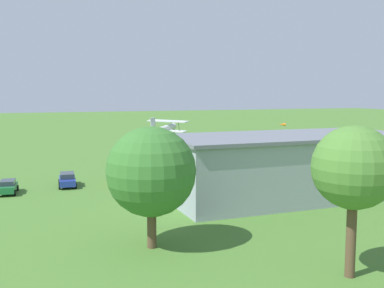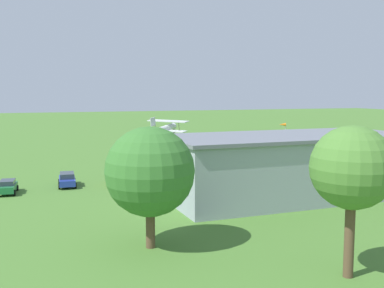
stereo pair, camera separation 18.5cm
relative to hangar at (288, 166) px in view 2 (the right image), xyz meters
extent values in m
plane|color=#47752D|center=(0.46, -28.07, -3.40)|extent=(400.00, 400.00, 0.00)
cube|color=#99A3AD|center=(0.00, 0.02, -0.18)|extent=(26.09, 11.61, 6.42)
cube|color=slate|center=(0.00, 0.02, 3.20)|extent=(26.70, 12.22, 0.35)
cube|color=#384251|center=(0.09, -5.63, -0.76)|extent=(9.07, 0.30, 5.27)
cylinder|color=silver|center=(5.73, -28.07, 1.97)|extent=(5.49, 4.22, 1.79)
cone|color=black|center=(3.04, -29.93, 1.53)|extent=(1.05, 1.03, 0.79)
cube|color=silver|center=(5.17, -28.46, 1.72)|extent=(5.49, 7.14, 0.29)
cube|color=silver|center=(4.71, -28.78, 3.24)|extent=(5.49, 7.14, 0.29)
cube|color=silver|center=(7.78, -26.66, 3.32)|extent=(1.10, 0.80, 1.44)
cube|color=silver|center=(7.89, -26.58, 2.32)|extent=(2.22, 2.65, 0.20)
cylinder|color=black|center=(4.85, -27.53, 0.65)|extent=(0.61, 0.48, 0.64)
cylinder|color=black|center=(5.93, -29.09, 0.65)|extent=(0.61, 0.48, 0.64)
cylinder|color=#332D28|center=(3.52, -26.57, 2.48)|extent=(0.29, 0.23, 1.58)
cylinder|color=#332D28|center=(6.36, -30.67, 2.48)|extent=(0.29, 0.23, 1.58)
cube|color=slate|center=(-11.71, -14.85, -2.68)|extent=(2.00, 4.16, 0.79)
cube|color=#2D3842|center=(-11.71, -14.85, -2.01)|extent=(1.65, 2.38, 0.55)
cylinder|color=black|center=(-12.66, -13.56, -3.08)|extent=(0.28, 0.66, 0.64)
cylinder|color=black|center=(-11.01, -13.42, -3.08)|extent=(0.28, 0.66, 0.64)
cylinder|color=black|center=(-12.42, -16.29, -3.08)|extent=(0.28, 0.66, 0.64)
cylinder|color=black|center=(-10.77, -16.15, -3.08)|extent=(0.28, 0.66, 0.64)
cube|color=red|center=(9.59, -13.55, -2.71)|extent=(2.15, 4.42, 0.72)
cube|color=#2D3842|center=(9.59, -13.55, -2.08)|extent=(1.74, 2.54, 0.55)
cylinder|color=black|center=(8.91, -12.02, -3.08)|extent=(0.29, 0.66, 0.64)
cylinder|color=black|center=(10.59, -12.20, -3.08)|extent=(0.29, 0.66, 0.64)
cylinder|color=black|center=(8.59, -14.90, -3.08)|extent=(0.29, 0.66, 0.64)
cylinder|color=black|center=(10.28, -15.08, -3.08)|extent=(0.29, 0.66, 0.64)
cube|color=orange|center=(15.67, -12.84, -2.74)|extent=(1.91, 4.44, 0.67)
cube|color=#2D3842|center=(15.67, -12.84, -2.15)|extent=(1.62, 2.51, 0.50)
cylinder|color=black|center=(14.75, -11.39, -3.08)|extent=(0.25, 0.65, 0.64)
cylinder|color=black|center=(16.48, -11.32, -3.08)|extent=(0.25, 0.65, 0.64)
cylinder|color=black|center=(14.87, -14.36, -3.08)|extent=(0.25, 0.65, 0.64)
cylinder|color=black|center=(16.60, -14.29, -3.08)|extent=(0.25, 0.65, 0.64)
cube|color=#23389E|center=(21.95, -13.95, -2.72)|extent=(2.12, 4.75, 0.71)
cube|color=#2D3842|center=(21.95, -13.95, -2.06)|extent=(1.78, 2.70, 0.61)
cylinder|color=black|center=(21.13, -12.32, -3.08)|extent=(0.26, 0.65, 0.64)
cylinder|color=black|center=(22.97, -12.44, -3.08)|extent=(0.26, 0.65, 0.64)
cylinder|color=black|center=(20.94, -15.47, -3.08)|extent=(0.26, 0.65, 0.64)
cylinder|color=black|center=(22.77, -15.59, -3.08)|extent=(0.26, 0.65, 0.64)
cube|color=#1E6B38|center=(28.54, -12.09, -2.72)|extent=(2.06, 4.14, 0.70)
cube|color=#2D3842|center=(28.54, -12.09, -2.12)|extent=(1.69, 2.37, 0.51)
cylinder|color=black|center=(27.82, -10.66, -3.08)|extent=(0.28, 0.66, 0.64)
cylinder|color=black|center=(27.57, -13.37, -3.08)|extent=(0.28, 0.66, 0.64)
cylinder|color=black|center=(29.25, -13.52, -3.08)|extent=(0.28, 0.66, 0.64)
cylinder|color=#B23333|center=(-8.46, -18.43, -2.99)|extent=(0.45, 0.45, 0.82)
cylinder|color=beige|center=(-8.46, -18.43, -2.29)|extent=(0.54, 0.54, 0.58)
sphere|color=brown|center=(-8.46, -18.43, -1.89)|extent=(0.22, 0.22, 0.22)
cylinder|color=navy|center=(-10.91, -19.42, -2.96)|extent=(0.38, 0.38, 0.87)
cylinder|color=#72338C|center=(-10.91, -19.42, -2.22)|extent=(0.45, 0.45, 0.62)
sphere|color=beige|center=(-10.91, -19.42, -1.79)|extent=(0.24, 0.24, 0.24)
cylinder|color=#33723F|center=(2.87, -18.72, -2.96)|extent=(0.39, 0.39, 0.87)
cylinder|color=#72338C|center=(2.87, -18.72, -2.21)|extent=(0.47, 0.47, 0.62)
sphere|color=#D8AD84|center=(2.87, -18.72, -1.79)|extent=(0.24, 0.24, 0.24)
cylinder|color=#72338C|center=(-13.69, -12.25, -3.01)|extent=(0.33, 0.33, 0.77)
cylinder|color=orange|center=(-13.69, -12.25, -2.35)|extent=(0.39, 0.39, 0.55)
sphere|color=beige|center=(-13.69, -12.25, -1.97)|extent=(0.21, 0.21, 0.21)
cylinder|color=#72338C|center=(-3.78, -16.78, -2.98)|extent=(0.45, 0.45, 0.83)
cylinder|color=beige|center=(-3.78, -16.78, -2.28)|extent=(0.53, 0.53, 0.59)
sphere|color=#D8AD84|center=(-3.78, -16.78, -1.87)|extent=(0.22, 0.22, 0.22)
cylinder|color=brown|center=(18.12, 10.67, -1.56)|extent=(0.67, 0.67, 3.68)
sphere|color=#38722D|center=(18.12, 10.67, 2.23)|extent=(6.49, 6.49, 6.49)
cylinder|color=brown|center=(8.12, 19.98, -0.76)|extent=(0.61, 0.61, 5.28)
sphere|color=#4C7F33|center=(8.12, 19.98, 3.40)|extent=(5.06, 5.06, 5.06)
cylinder|color=silver|center=(-22.09, -36.47, -0.86)|extent=(0.12, 0.12, 5.08)
cone|color=orange|center=(-21.39, -36.47, 1.53)|extent=(1.43, 1.03, 0.60)
camera|label=1|loc=(26.46, 41.80, 7.85)|focal=42.57mm
camera|label=2|loc=(26.28, 41.86, 7.85)|focal=42.57mm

